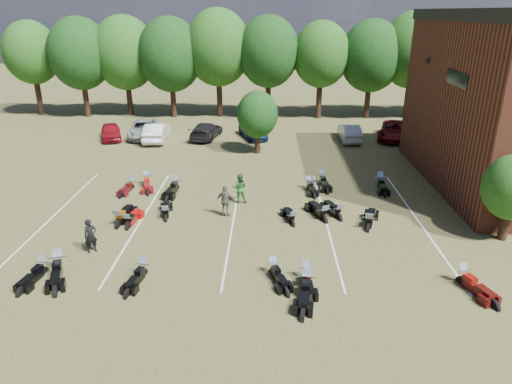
{
  "coord_description": "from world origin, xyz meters",
  "views": [
    {
      "loc": [
        -1.19,
        -19.52,
        10.56
      ],
      "look_at": [
        -1.8,
        4.0,
        1.2
      ],
      "focal_mm": 32.0,
      "sensor_mm": 36.0,
      "label": 1
    }
  ],
  "objects_px": {
    "person_green": "(240,188)",
    "motorcycle_3": "(273,275)",
    "person_grey": "(226,201)",
    "motorcycle_7": "(129,228)",
    "motorcycle_14": "(132,189)",
    "car_4": "(253,130)",
    "person_black": "(91,236)",
    "motorcycle_0": "(44,274)",
    "car_0": "(111,132)"
  },
  "relations": [
    {
      "from": "car_4",
      "to": "motorcycle_14",
      "type": "height_order",
      "value": "car_4"
    },
    {
      "from": "person_green",
      "to": "motorcycle_3",
      "type": "height_order",
      "value": "person_green"
    },
    {
      "from": "car_0",
      "to": "motorcycle_7",
      "type": "height_order",
      "value": "car_0"
    },
    {
      "from": "car_0",
      "to": "motorcycle_7",
      "type": "relative_size",
      "value": 1.87
    },
    {
      "from": "person_black",
      "to": "person_grey",
      "type": "height_order",
      "value": "person_grey"
    },
    {
      "from": "car_4",
      "to": "person_green",
      "type": "distance_m",
      "value": 14.85
    },
    {
      "from": "car_0",
      "to": "person_green",
      "type": "height_order",
      "value": "person_green"
    },
    {
      "from": "motorcycle_3",
      "to": "motorcycle_14",
      "type": "distance_m",
      "value": 13.37
    },
    {
      "from": "motorcycle_14",
      "to": "car_4",
      "type": "bearing_deg",
      "value": 69.98
    },
    {
      "from": "motorcycle_0",
      "to": "person_grey",
      "type": "bearing_deg",
      "value": 46.97
    },
    {
      "from": "car_4",
      "to": "person_black",
      "type": "height_order",
      "value": "person_black"
    },
    {
      "from": "person_green",
      "to": "motorcycle_7",
      "type": "distance_m",
      "value": 6.73
    },
    {
      "from": "car_0",
      "to": "motorcycle_14",
      "type": "bearing_deg",
      "value": -86.44
    },
    {
      "from": "motorcycle_7",
      "to": "person_grey",
      "type": "bearing_deg",
      "value": -156.45
    },
    {
      "from": "car_4",
      "to": "motorcycle_14",
      "type": "relative_size",
      "value": 2.12
    },
    {
      "from": "car_0",
      "to": "car_4",
      "type": "bearing_deg",
      "value": -15.81
    },
    {
      "from": "car_0",
      "to": "motorcycle_0",
      "type": "bearing_deg",
      "value": -99.07
    },
    {
      "from": "person_grey",
      "to": "person_green",
      "type": "bearing_deg",
      "value": -92.76
    },
    {
      "from": "car_4",
      "to": "motorcycle_14",
      "type": "bearing_deg",
      "value": -139.66
    },
    {
      "from": "motorcycle_14",
      "to": "person_grey",
      "type": "bearing_deg",
      "value": -22.35
    },
    {
      "from": "motorcycle_14",
      "to": "person_black",
      "type": "bearing_deg",
      "value": -77.3
    },
    {
      "from": "motorcycle_7",
      "to": "motorcycle_3",
      "type": "bearing_deg",
      "value": 155.41
    },
    {
      "from": "car_0",
      "to": "motorcycle_3",
      "type": "bearing_deg",
      "value": -77.05
    },
    {
      "from": "car_0",
      "to": "person_black",
      "type": "relative_size",
      "value": 2.46
    },
    {
      "from": "car_4",
      "to": "motorcycle_7",
      "type": "height_order",
      "value": "car_4"
    },
    {
      "from": "person_grey",
      "to": "motorcycle_3",
      "type": "distance_m",
      "value": 6.56
    },
    {
      "from": "motorcycle_14",
      "to": "car_0",
      "type": "bearing_deg",
      "value": 122.93
    },
    {
      "from": "motorcycle_3",
      "to": "car_4",
      "type": "bearing_deg",
      "value": 74.54
    },
    {
      "from": "person_black",
      "to": "person_green",
      "type": "bearing_deg",
      "value": 4.75
    },
    {
      "from": "person_grey",
      "to": "motorcycle_3",
      "type": "bearing_deg",
      "value": 128.17
    },
    {
      "from": "car_4",
      "to": "person_grey",
      "type": "relative_size",
      "value": 2.37
    },
    {
      "from": "person_green",
      "to": "person_grey",
      "type": "relative_size",
      "value": 0.99
    },
    {
      "from": "car_0",
      "to": "motorcycle_3",
      "type": "relative_size",
      "value": 1.91
    },
    {
      "from": "car_4",
      "to": "motorcycle_3",
      "type": "distance_m",
      "value": 22.88
    },
    {
      "from": "motorcycle_7",
      "to": "motorcycle_14",
      "type": "xyz_separation_m",
      "value": [
        -1.41,
        5.6,
        0.0
      ]
    },
    {
      "from": "motorcycle_7",
      "to": "person_green",
      "type": "bearing_deg",
      "value": -141.79
    },
    {
      "from": "person_grey",
      "to": "motorcycle_0",
      "type": "distance_m",
      "value": 9.64
    },
    {
      "from": "car_4",
      "to": "motorcycle_0",
      "type": "xyz_separation_m",
      "value": [
        -8.3,
        -22.97,
        -0.73
      ]
    },
    {
      "from": "motorcycle_14",
      "to": "motorcycle_0",
      "type": "bearing_deg",
      "value": -86.01
    },
    {
      "from": "person_grey",
      "to": "car_0",
      "type": "bearing_deg",
      "value": -39.06
    },
    {
      "from": "person_green",
      "to": "motorcycle_3",
      "type": "relative_size",
      "value": 0.85
    },
    {
      "from": "person_black",
      "to": "motorcycle_0",
      "type": "relative_size",
      "value": 0.77
    },
    {
      "from": "person_green",
      "to": "motorcycle_14",
      "type": "relative_size",
      "value": 0.89
    },
    {
      "from": "person_green",
      "to": "motorcycle_0",
      "type": "xyz_separation_m",
      "value": [
        -8.01,
        -8.12,
        -0.9
      ]
    },
    {
      "from": "car_0",
      "to": "motorcycle_0",
      "type": "relative_size",
      "value": 1.89
    },
    {
      "from": "person_black",
      "to": "motorcycle_0",
      "type": "distance_m",
      "value": 2.58
    },
    {
      "from": "car_4",
      "to": "motorcycle_7",
      "type": "relative_size",
      "value": 1.99
    },
    {
      "from": "motorcycle_14",
      "to": "motorcycle_3",
      "type": "bearing_deg",
      "value": -38.5
    },
    {
      "from": "car_4",
      "to": "person_grey",
      "type": "distance_m",
      "value": 16.86
    },
    {
      "from": "motorcycle_0",
      "to": "motorcycle_3",
      "type": "bearing_deg",
      "value": 8.15
    }
  ]
}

